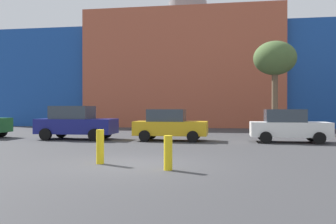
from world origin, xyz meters
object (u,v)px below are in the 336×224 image
Objects in this scene: parked_car_2 at (170,125)px; bare_tree_0 at (275,60)px; bollard_yellow_0 at (168,153)px; parked_car_3 at (288,126)px; parked_car_1 at (76,123)px; bollard_yellow_1 at (100,147)px.

bare_tree_0 is at bearing 46.33° from parked_car_2.
parked_car_2 is at bearing 98.73° from bollard_yellow_0.
parked_car_2 reaches higher than bollard_yellow_0.
parked_car_2 is at bearing 180.00° from parked_car_3.
bollard_yellow_0 is at bearing -53.89° from parked_car_1.
bare_tree_0 is 17.17m from bollard_yellow_0.
parked_car_1 is 5.34m from parked_car_2.
parked_car_1 is 9.60m from bollard_yellow_1.
bollard_yellow_0 is at bearing -81.27° from parked_car_2.
parked_car_2 is (5.34, 0.00, -0.09)m from parked_car_1.
bollard_yellow_0 is at bearing -106.98° from bare_tree_0.
parked_car_1 is at bearing -180.00° from parked_car_2.
bare_tree_0 is at bearing 64.69° from bollard_yellow_1.
parked_car_1 is 4.44× the size of bollard_yellow_0.
parked_car_3 is at bearing 63.17° from bollard_yellow_0.
bare_tree_0 is (6.26, 6.55, 4.24)m from parked_car_2.
bollard_yellow_0 is (6.76, -9.27, -0.44)m from parked_car_1.
parked_car_2 is at bearing 0.00° from parked_car_1.
parked_car_2 is at bearing 84.26° from bollard_yellow_1.
parked_car_2 is 10.00m from bare_tree_0.
parked_car_2 is at bearing -133.67° from bare_tree_0.
parked_car_3 is 0.61× the size of bare_tree_0.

